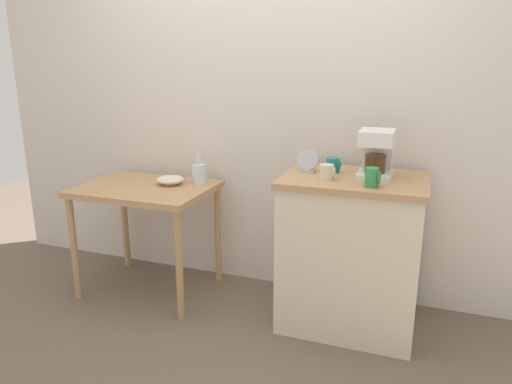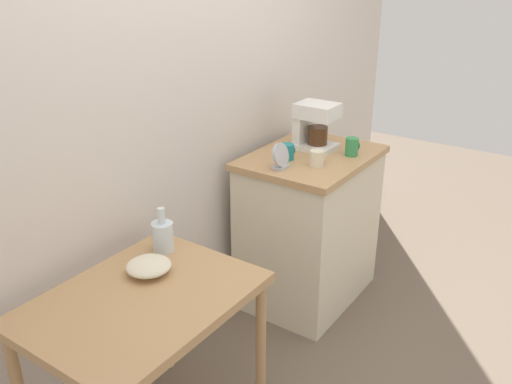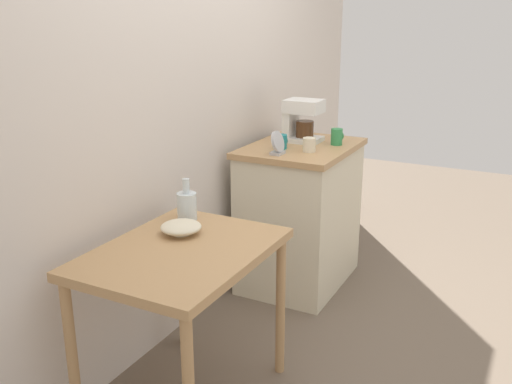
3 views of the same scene
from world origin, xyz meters
name	(u,v)px [view 3 (image 3 of 3)]	position (x,y,z in m)	size (l,w,h in m)	color
ground_plane	(253,323)	(0.00, 0.00, 0.00)	(8.00, 8.00, 0.00)	#6B5B4C
back_wall	(195,63)	(0.10, 0.40, 1.40)	(4.40, 0.10, 2.80)	silver
wooden_table	(182,269)	(-0.71, -0.04, 0.64)	(0.84, 0.63, 0.73)	tan
kitchen_counter	(300,215)	(0.62, -0.01, 0.45)	(0.78, 0.59, 0.89)	beige
bowl_stoneware	(181,227)	(-0.58, 0.05, 0.76)	(0.18, 0.18, 0.06)	beige
glass_carafe_vase	(187,205)	(-0.41, 0.13, 0.80)	(0.09, 0.09, 0.20)	silver
coffee_maker	(300,119)	(0.72, 0.04, 1.04)	(0.18, 0.22, 0.26)	white
mug_dark_teal	(281,142)	(0.48, 0.06, 0.94)	(0.08, 0.07, 0.08)	teal
mug_small_cream	(309,145)	(0.49, -0.12, 0.93)	(0.08, 0.07, 0.08)	beige
mug_tall_green	(337,137)	(0.73, -0.19, 0.94)	(0.08, 0.07, 0.10)	#338C4C
table_clock	(278,144)	(0.34, 0.02, 0.95)	(0.12, 0.06, 0.13)	#B2B5BA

